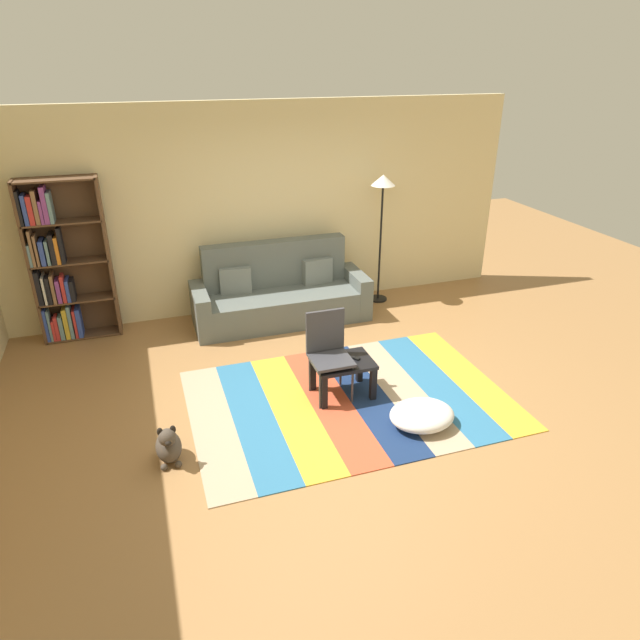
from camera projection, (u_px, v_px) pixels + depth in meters
ground_plane at (331, 397)px, 5.79m from camera, size 14.00×14.00×0.00m
back_wall at (267, 209)px, 7.40m from camera, size 6.80×0.10×2.70m
rug at (349, 400)px, 5.74m from camera, size 3.17×2.17×0.01m
couch at (280, 295)px, 7.38m from camera, size 2.26×0.80×1.00m
bookshelf at (61, 266)px, 6.64m from camera, size 0.90×0.28×1.95m
coffee_table at (343, 368)px, 5.70m from camera, size 0.60×0.45×0.39m
pouf at (422, 415)px, 5.30m from camera, size 0.62×0.52×0.21m
dog at (168, 445)px, 4.82m from camera, size 0.22×0.35×0.40m
standing_lamp at (382, 197)px, 7.46m from camera, size 0.32×0.32×1.77m
tv_remote at (353, 357)px, 5.71m from camera, size 0.12×0.15×0.02m
folding_chair at (328, 347)px, 5.63m from camera, size 0.40×0.40×0.90m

